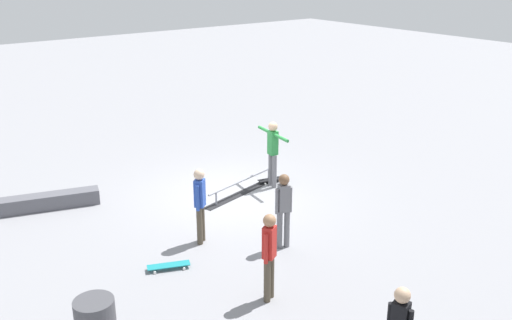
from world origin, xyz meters
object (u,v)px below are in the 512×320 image
bystander_red_shirt (269,252)px  loose_skateboard_teal (169,266)px  bystander_grey_shirt (284,207)px  skateboard_main (273,179)px  bystander_blue_shirt (200,202)px  skate_ledge (46,202)px  grind_rail (244,187)px  skater_main (273,149)px

bystander_red_shirt → loose_skateboard_teal: 2.27m
bystander_red_shirt → bystander_grey_shirt: bystander_red_shirt is taller
bystander_grey_shirt → bystander_red_shirt: bearing=61.4°
skateboard_main → bystander_blue_shirt: bearing=-139.6°
skateboard_main → loose_skateboard_teal: (4.32, 2.23, 0.00)m
bystander_blue_shirt → loose_skateboard_teal: (1.06, 0.54, -0.83)m
bystander_red_shirt → skate_ledge: bearing=-102.1°
grind_rail → bystander_blue_shirt: bystander_blue_shirt is taller
bystander_red_shirt → skateboard_main: bearing=-158.4°
grind_rail → bystander_grey_shirt: bystander_grey_shirt is taller
skater_main → loose_skateboard_teal: (4.12, 2.01, -0.92)m
skater_main → skateboard_main: size_ratio=2.07×
grind_rail → skateboard_main: bearing=172.4°
bystander_blue_shirt → loose_skateboard_teal: size_ratio=1.96×
skateboard_main → bystander_grey_shirt: (2.05, 2.86, 0.82)m
skateboard_main → bystander_red_shirt: size_ratio=0.52×
bystander_blue_shirt → loose_skateboard_teal: bearing=167.0°
bystander_blue_shirt → loose_skateboard_teal: 1.45m
grind_rail → bystander_red_shirt: bearing=45.6°
skateboard_main → bystander_blue_shirt: bystander_blue_shirt is taller
skateboard_main → loose_skateboard_teal: same height
bystander_red_shirt → bystander_blue_shirt: bearing=-122.9°
skateboard_main → bystander_blue_shirt: (3.25, 1.68, 0.83)m
skater_main → bystander_red_shirt: 5.09m
grind_rail → loose_skateboard_teal: (3.30, 2.12, -0.08)m
bystander_red_shirt → loose_skateboard_teal: (0.88, -1.92, -0.83)m
bystander_grey_shirt → grind_rail: bearing=-91.9°
bystander_grey_shirt → bystander_blue_shirt: bearing=-25.9°
bystander_blue_shirt → bystander_red_shirt: bearing=-134.2°
skater_main → bystander_red_shirt: skater_main is taller
bystander_blue_shirt → bystander_grey_shirt: bystander_blue_shirt is taller
bystander_grey_shirt → loose_skateboard_teal: (2.26, -0.64, -0.82)m
bystander_blue_shirt → skate_ledge: bearing=79.0°
loose_skateboard_teal → bystander_blue_shirt: bearing=49.3°
skater_main → bystander_red_shirt: size_ratio=1.07×
bystander_grey_shirt → loose_skateboard_teal: bystander_grey_shirt is taller
skate_ledge → loose_skateboard_teal: size_ratio=2.92×
skate_ledge → skater_main: bearing=157.3°
skater_main → bystander_grey_shirt: 3.24m
skateboard_main → loose_skateboard_teal: bearing=-139.7°
bystander_grey_shirt → skater_main: bearing=-106.4°
skater_main → loose_skateboard_teal: 4.68m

